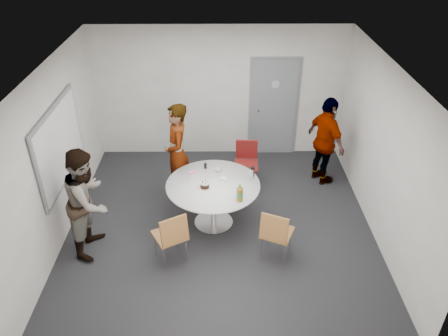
{
  "coord_description": "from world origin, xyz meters",
  "views": [
    {
      "loc": [
        0.01,
        -5.7,
        4.7
      ],
      "look_at": [
        0.07,
        0.25,
        0.98
      ],
      "focal_mm": 35.0,
      "sensor_mm": 36.0,
      "label": 1
    }
  ],
  "objects_px": {
    "chair_far": "(246,159)",
    "person_main": "(177,153)",
    "door": "(274,108)",
    "person_right": "(326,142)",
    "whiteboard": "(60,145)",
    "table": "(214,190)",
    "chair_near_right": "(276,232)",
    "chair_near_left": "(172,234)",
    "person_left": "(88,201)"
  },
  "relations": [
    {
      "from": "table",
      "to": "person_main",
      "type": "xyz_separation_m",
      "value": [
        -0.65,
        0.79,
        0.23
      ]
    },
    {
      "from": "person_left",
      "to": "person_right",
      "type": "relative_size",
      "value": 1.01
    },
    {
      "from": "whiteboard",
      "to": "table",
      "type": "distance_m",
      "value": 2.5
    },
    {
      "from": "person_main",
      "to": "person_right",
      "type": "bearing_deg",
      "value": 89.73
    },
    {
      "from": "chair_near_left",
      "to": "chair_near_right",
      "type": "xyz_separation_m",
      "value": [
        1.51,
        0.05,
        -0.01
      ]
    },
    {
      "from": "whiteboard",
      "to": "chair_near_right",
      "type": "height_order",
      "value": "whiteboard"
    },
    {
      "from": "chair_near_right",
      "to": "chair_far",
      "type": "xyz_separation_m",
      "value": [
        -0.32,
        2.08,
        -0.0
      ]
    },
    {
      "from": "table",
      "to": "chair_near_right",
      "type": "height_order",
      "value": "table"
    },
    {
      "from": "whiteboard",
      "to": "table",
      "type": "xyz_separation_m",
      "value": [
        2.37,
        -0.13,
        -0.77
      ]
    },
    {
      "from": "chair_far",
      "to": "table",
      "type": "bearing_deg",
      "value": 68.08
    },
    {
      "from": "chair_near_right",
      "to": "door",
      "type": "bearing_deg",
      "value": 108.67
    },
    {
      "from": "table",
      "to": "person_left",
      "type": "distance_m",
      "value": 1.95
    },
    {
      "from": "whiteboard",
      "to": "chair_near_right",
      "type": "relative_size",
      "value": 2.12
    },
    {
      "from": "chair_near_left",
      "to": "person_main",
      "type": "height_order",
      "value": "person_main"
    },
    {
      "from": "chair_near_right",
      "to": "person_left",
      "type": "xyz_separation_m",
      "value": [
        -2.76,
        0.34,
        0.32
      ]
    },
    {
      "from": "door",
      "to": "chair_near_right",
      "type": "relative_size",
      "value": 2.36
    },
    {
      "from": "chair_far",
      "to": "person_main",
      "type": "distance_m",
      "value": 1.35
    },
    {
      "from": "table",
      "to": "chair_near_right",
      "type": "relative_size",
      "value": 1.68
    },
    {
      "from": "person_left",
      "to": "person_main",
      "type": "bearing_deg",
      "value": -36.53
    },
    {
      "from": "table",
      "to": "chair_far",
      "type": "distance_m",
      "value": 1.34
    },
    {
      "from": "chair_near_left",
      "to": "person_main",
      "type": "xyz_separation_m",
      "value": [
        -0.04,
        1.72,
        0.35
      ]
    },
    {
      "from": "chair_near_left",
      "to": "person_right",
      "type": "bearing_deg",
      "value": 10.73
    },
    {
      "from": "chair_near_left",
      "to": "chair_far",
      "type": "xyz_separation_m",
      "value": [
        1.19,
        2.13,
        -0.01
      ]
    },
    {
      "from": "whiteboard",
      "to": "person_right",
      "type": "distance_m",
      "value": 4.6
    },
    {
      "from": "whiteboard",
      "to": "chair_far",
      "type": "bearing_deg",
      "value": 19.87
    },
    {
      "from": "chair_near_right",
      "to": "person_left",
      "type": "relative_size",
      "value": 0.52
    },
    {
      "from": "chair_near_left",
      "to": "door",
      "type": "bearing_deg",
      "value": 32.59
    },
    {
      "from": "door",
      "to": "table",
      "type": "height_order",
      "value": "door"
    },
    {
      "from": "table",
      "to": "person_main",
      "type": "relative_size",
      "value": 0.83
    },
    {
      "from": "whiteboard",
      "to": "chair_far",
      "type": "distance_m",
      "value": 3.27
    },
    {
      "from": "whiteboard",
      "to": "chair_near_left",
      "type": "distance_m",
      "value": 2.25
    },
    {
      "from": "door",
      "to": "chair_far",
      "type": "distance_m",
      "value": 1.44
    },
    {
      "from": "door",
      "to": "whiteboard",
      "type": "distance_m",
      "value": 4.25
    },
    {
      "from": "chair_far",
      "to": "whiteboard",
      "type": "bearing_deg",
      "value": 23.76
    },
    {
      "from": "door",
      "to": "chair_near_left",
      "type": "xyz_separation_m",
      "value": [
        -1.8,
        -3.35,
        -0.47
      ]
    },
    {
      "from": "door",
      "to": "person_right",
      "type": "relative_size",
      "value": 1.24
    },
    {
      "from": "whiteboard",
      "to": "table",
      "type": "relative_size",
      "value": 1.26
    },
    {
      "from": "person_right",
      "to": "door",
      "type": "bearing_deg",
      "value": 12.52
    },
    {
      "from": "door",
      "to": "table",
      "type": "bearing_deg",
      "value": -116.22
    },
    {
      "from": "table",
      "to": "chair_near_right",
      "type": "bearing_deg",
      "value": -44.3
    },
    {
      "from": "chair_near_right",
      "to": "person_right",
      "type": "bearing_deg",
      "value": 85.91
    },
    {
      "from": "chair_near_left",
      "to": "person_right",
      "type": "relative_size",
      "value": 0.53
    },
    {
      "from": "door",
      "to": "person_right",
      "type": "xyz_separation_m",
      "value": [
        0.85,
        -1.13,
        -0.17
      ]
    },
    {
      "from": "whiteboard",
      "to": "person_left",
      "type": "distance_m",
      "value": 1.03
    },
    {
      "from": "chair_near_left",
      "to": "chair_near_right",
      "type": "height_order",
      "value": "chair_near_left"
    },
    {
      "from": "door",
      "to": "whiteboard",
      "type": "xyz_separation_m",
      "value": [
        -3.56,
        -2.28,
        0.42
      ]
    },
    {
      "from": "chair_far",
      "to": "door",
      "type": "bearing_deg",
      "value": -112.74
    },
    {
      "from": "chair_near_left",
      "to": "person_main",
      "type": "bearing_deg",
      "value": 62.17
    },
    {
      "from": "table",
      "to": "person_main",
      "type": "bearing_deg",
      "value": 129.33
    },
    {
      "from": "door",
      "to": "person_left",
      "type": "bearing_deg",
      "value": -135.89
    }
  ]
}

